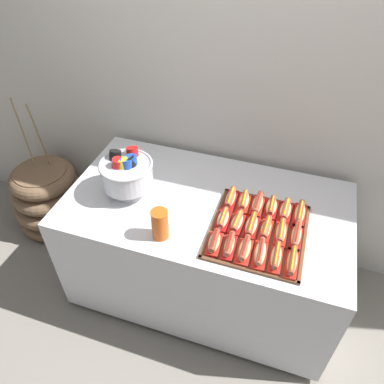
% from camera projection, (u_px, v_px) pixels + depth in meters
% --- Properties ---
extents(ground_plane, '(10.00, 10.00, 0.00)m').
position_uv_depth(ground_plane, '(204.00, 284.00, 2.57)').
color(ground_plane, gray).
extents(back_wall, '(6.00, 0.10, 2.60)m').
position_uv_depth(back_wall, '(236.00, 74.00, 2.09)').
color(back_wall, silver).
rests_on(back_wall, ground_plane).
extents(buffet_table, '(1.59, 0.88, 0.77)m').
position_uv_depth(buffet_table, '(205.00, 246.00, 2.30)').
color(buffet_table, silver).
rests_on(buffet_table, ground_plane).
extents(floor_vase, '(0.55, 0.55, 1.07)m').
position_uv_depth(floor_vase, '(50.00, 198.00, 2.85)').
color(floor_vase, brown).
rests_on(floor_vase, ground_plane).
extents(serving_tray, '(0.48, 0.53, 0.01)m').
position_uv_depth(serving_tray, '(258.00, 231.00, 1.89)').
color(serving_tray, brown).
rests_on(serving_tray, buffet_table).
extents(hot_dog_0, '(0.07, 0.16, 0.06)m').
position_uv_depth(hot_dog_0, '(214.00, 242.00, 1.80)').
color(hot_dog_0, red).
rests_on(hot_dog_0, serving_tray).
extents(hot_dog_1, '(0.06, 0.16, 0.06)m').
position_uv_depth(hot_dog_1, '(229.00, 246.00, 1.78)').
color(hot_dog_1, red).
rests_on(hot_dog_1, serving_tray).
extents(hot_dog_2, '(0.07, 0.17, 0.06)m').
position_uv_depth(hot_dog_2, '(244.00, 250.00, 1.77)').
color(hot_dog_2, red).
rests_on(hot_dog_2, serving_tray).
extents(hot_dog_3, '(0.07, 0.18, 0.06)m').
position_uv_depth(hot_dog_3, '(260.00, 253.00, 1.75)').
color(hot_dog_3, red).
rests_on(hot_dog_3, serving_tray).
extents(hot_dog_4, '(0.06, 0.17, 0.06)m').
position_uv_depth(hot_dog_4, '(276.00, 257.00, 1.73)').
color(hot_dog_4, red).
rests_on(hot_dog_4, serving_tray).
extents(hot_dog_5, '(0.06, 0.18, 0.06)m').
position_uv_depth(hot_dog_5, '(292.00, 262.00, 1.71)').
color(hot_dog_5, red).
rests_on(hot_dog_5, serving_tray).
extents(hot_dog_6, '(0.07, 0.16, 0.06)m').
position_uv_depth(hot_dog_6, '(223.00, 219.00, 1.92)').
color(hot_dog_6, '#B21414').
rests_on(hot_dog_6, serving_tray).
extents(hot_dog_7, '(0.07, 0.15, 0.06)m').
position_uv_depth(hot_dog_7, '(237.00, 222.00, 1.90)').
color(hot_dog_7, red).
rests_on(hot_dog_7, serving_tray).
extents(hot_dog_8, '(0.07, 0.18, 0.06)m').
position_uv_depth(hot_dog_8, '(251.00, 226.00, 1.88)').
color(hot_dog_8, '#B21414').
rests_on(hot_dog_8, serving_tray).
extents(hot_dog_9, '(0.06, 0.16, 0.06)m').
position_uv_depth(hot_dog_9, '(266.00, 229.00, 1.86)').
color(hot_dog_9, red).
rests_on(hot_dog_9, serving_tray).
extents(hot_dog_10, '(0.07, 0.17, 0.06)m').
position_uv_depth(hot_dog_10, '(281.00, 232.00, 1.85)').
color(hot_dog_10, red).
rests_on(hot_dog_10, serving_tray).
extents(hot_dog_11, '(0.06, 0.18, 0.06)m').
position_uv_depth(hot_dog_11, '(296.00, 236.00, 1.83)').
color(hot_dog_11, '#B21414').
rests_on(hot_dog_11, serving_tray).
extents(hot_dog_12, '(0.07, 0.18, 0.06)m').
position_uv_depth(hot_dog_12, '(230.00, 199.00, 2.03)').
color(hot_dog_12, '#B21414').
rests_on(hot_dog_12, serving_tray).
extents(hot_dog_13, '(0.07, 0.16, 0.06)m').
position_uv_depth(hot_dog_13, '(244.00, 201.00, 2.02)').
color(hot_dog_13, red).
rests_on(hot_dog_13, serving_tray).
extents(hot_dog_14, '(0.07, 0.17, 0.06)m').
position_uv_depth(hot_dog_14, '(257.00, 204.00, 2.00)').
color(hot_dog_14, red).
rests_on(hot_dog_14, serving_tray).
extents(hot_dog_15, '(0.07, 0.15, 0.06)m').
position_uv_depth(hot_dog_15, '(271.00, 207.00, 1.98)').
color(hot_dog_15, '#B21414').
rests_on(hot_dog_15, serving_tray).
extents(hot_dog_16, '(0.07, 0.17, 0.06)m').
position_uv_depth(hot_dog_16, '(285.00, 210.00, 1.96)').
color(hot_dog_16, '#B21414').
rests_on(hot_dog_16, serving_tray).
extents(hot_dog_17, '(0.07, 0.18, 0.06)m').
position_uv_depth(hot_dog_17, '(300.00, 213.00, 1.95)').
color(hot_dog_17, red).
rests_on(hot_dog_17, serving_tray).
extents(punch_bowl, '(0.30, 0.30, 0.26)m').
position_uv_depth(punch_bowl, '(127.00, 172.00, 2.03)').
color(punch_bowl, silver).
rests_on(punch_bowl, buffet_table).
extents(cup_stack, '(0.09, 0.09, 0.17)m').
position_uv_depth(cup_stack, '(160.00, 224.00, 1.82)').
color(cup_stack, '#EA5B19').
rests_on(cup_stack, buffet_table).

